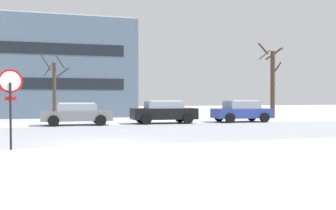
# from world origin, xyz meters

# --- Properties ---
(ground_plane) EXTENTS (120.00, 120.00, 0.00)m
(ground_plane) POSITION_xyz_m (0.00, 0.00, 0.00)
(ground_plane) COLOR white
(road_surface) EXTENTS (80.00, 9.94, 0.00)m
(road_surface) POSITION_xyz_m (0.00, 3.97, 0.00)
(road_surface) COLOR #B7BCC4
(road_surface) RESTS_ON ground
(stop_sign) EXTENTS (0.75, 0.19, 2.56)m
(stop_sign) POSITION_xyz_m (-3.00, -1.25, 1.80)
(stop_sign) COLOR black
(stop_sign) RESTS_ON ground
(parked_car_gray) EXTENTS (4.15, 2.09, 1.34)m
(parked_car_gray) POSITION_xyz_m (-0.04, 9.86, 0.69)
(parked_car_gray) COLOR slate
(parked_car_gray) RESTS_ON ground
(parked_car_black) EXTENTS (4.16, 2.06, 1.46)m
(parked_car_black) POSITION_xyz_m (5.41, 9.92, 0.75)
(parked_car_black) COLOR black
(parked_car_black) RESTS_ON ground
(parked_car_blue) EXTENTS (3.86, 2.14, 1.47)m
(parked_car_blue) POSITION_xyz_m (10.87, 9.84, 0.75)
(parked_car_blue) COLOR #283D93
(parked_car_blue) RESTS_ON ground
(tree_far_left) EXTENTS (1.98, 1.97, 4.66)m
(tree_far_left) POSITION_xyz_m (-1.17, 14.59, 2.35)
(tree_far_left) COLOR #423326
(tree_far_left) RESTS_ON ground
(tree_far_mid) EXTENTS (2.05, 1.83, 6.11)m
(tree_far_mid) POSITION_xyz_m (15.63, 13.74, 3.05)
(tree_far_mid) COLOR #423326
(tree_far_mid) RESTS_ON ground
(building_far_left) EXTENTS (12.46, 11.57, 8.31)m
(building_far_left) POSITION_xyz_m (-0.54, 23.99, 4.15)
(building_far_left) COLOR slate
(building_far_left) RESTS_ON ground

